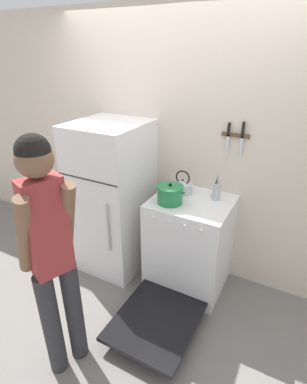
{
  "coord_description": "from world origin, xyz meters",
  "views": [
    {
      "loc": [
        1.13,
        -2.58,
        2.16
      ],
      "look_at": [
        -0.01,
        -0.46,
        1.01
      ],
      "focal_mm": 28.0,
      "sensor_mm": 36.0,
      "label": 1
    }
  ],
  "objects_px": {
    "stove_range": "(188,246)",
    "utensil_jar": "(216,191)",
    "person": "(51,253)",
    "refrigerator": "(113,198)",
    "tea_kettle": "(183,186)",
    "dutch_oven_pot": "(170,194)"
  },
  "relations": [
    {
      "from": "dutch_oven_pot",
      "to": "utensil_jar",
      "type": "xyz_separation_m",
      "value": [
        0.34,
        0.26,
        -0.0
      ]
    },
    {
      "from": "refrigerator",
      "to": "stove_range",
      "type": "distance_m",
      "value": 0.9
    },
    {
      "from": "utensil_jar",
      "to": "person",
      "type": "bearing_deg",
      "value": -115.24
    },
    {
      "from": "stove_range",
      "to": "utensil_jar",
      "type": "height_order",
      "value": "utensil_jar"
    },
    {
      "from": "stove_range",
      "to": "dutch_oven_pot",
      "type": "height_order",
      "value": "dutch_oven_pot"
    },
    {
      "from": "dutch_oven_pot",
      "to": "person",
      "type": "height_order",
      "value": "person"
    },
    {
      "from": "person",
      "to": "refrigerator",
      "type": "bearing_deg",
      "value": 38.66
    },
    {
      "from": "dutch_oven_pot",
      "to": "utensil_jar",
      "type": "distance_m",
      "value": 0.42
    },
    {
      "from": "refrigerator",
      "to": "person",
      "type": "relative_size",
      "value": 0.88
    },
    {
      "from": "refrigerator",
      "to": "utensil_jar",
      "type": "relative_size",
      "value": 5.81
    },
    {
      "from": "stove_range",
      "to": "person",
      "type": "bearing_deg",
      "value": -111.27
    },
    {
      "from": "tea_kettle",
      "to": "person",
      "type": "distance_m",
      "value": 1.39
    },
    {
      "from": "refrigerator",
      "to": "tea_kettle",
      "type": "distance_m",
      "value": 0.75
    },
    {
      "from": "stove_range",
      "to": "tea_kettle",
      "type": "bearing_deg",
      "value": 131.92
    },
    {
      "from": "stove_range",
      "to": "tea_kettle",
      "type": "relative_size",
      "value": 5.98
    },
    {
      "from": "person",
      "to": "dutch_oven_pot",
      "type": "bearing_deg",
      "value": 5.32
    },
    {
      "from": "stove_range",
      "to": "utensil_jar",
      "type": "distance_m",
      "value": 0.6
    },
    {
      "from": "refrigerator",
      "to": "stove_range",
      "type": "relative_size",
      "value": 1.13
    },
    {
      "from": "stove_range",
      "to": "dutch_oven_pot",
      "type": "bearing_deg",
      "value": -151.8
    },
    {
      "from": "tea_kettle",
      "to": "stove_range",
      "type": "bearing_deg",
      "value": -48.08
    },
    {
      "from": "tea_kettle",
      "to": "utensil_jar",
      "type": "distance_m",
      "value": 0.33
    },
    {
      "from": "dutch_oven_pot",
      "to": "person",
      "type": "relative_size",
      "value": 0.16
    }
  ]
}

